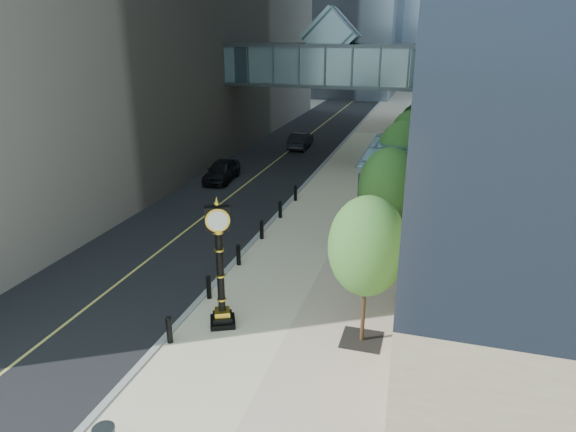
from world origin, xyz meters
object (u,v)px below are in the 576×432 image
at_px(street_clock, 220,273).
at_px(pedestrian, 402,259).
at_px(car_near, 222,171).
at_px(car_far, 300,140).

distance_m(street_clock, pedestrian, 8.26).
distance_m(car_near, car_far, 11.89).
bearing_deg(street_clock, pedestrian, 18.82).
height_order(pedestrian, car_near, pedestrian).
bearing_deg(car_far, pedestrian, 112.74).
height_order(street_clock, car_far, street_clock).
relative_size(pedestrian, car_far, 0.40).
relative_size(street_clock, car_far, 1.10).
bearing_deg(car_near, street_clock, -70.62).
distance_m(pedestrian, car_near, 17.83).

